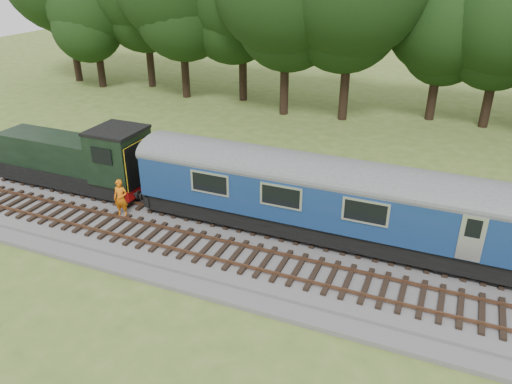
% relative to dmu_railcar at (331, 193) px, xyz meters
% --- Properties ---
extents(ground, '(120.00, 120.00, 0.00)m').
position_rel_dmu_railcar_xyz_m(ground, '(-3.25, -1.40, -2.61)').
color(ground, '#486224').
rests_on(ground, ground).
extents(ballast, '(70.00, 7.00, 0.35)m').
position_rel_dmu_railcar_xyz_m(ballast, '(-3.25, -1.40, -2.43)').
color(ballast, '#4C4C4F').
rests_on(ballast, ground).
extents(track_north, '(67.20, 2.40, 0.21)m').
position_rel_dmu_railcar_xyz_m(track_north, '(-3.25, -0.00, -2.19)').
color(track_north, black).
rests_on(track_north, ballast).
extents(track_south, '(67.20, 2.40, 0.21)m').
position_rel_dmu_railcar_xyz_m(track_south, '(-3.25, -3.00, -2.19)').
color(track_south, black).
rests_on(track_south, ballast).
extents(fence, '(64.00, 0.12, 1.00)m').
position_rel_dmu_railcar_xyz_m(fence, '(-3.25, 3.10, -2.61)').
color(fence, '#6B6054').
rests_on(fence, ground).
extents(tree_line, '(70.00, 8.00, 18.00)m').
position_rel_dmu_railcar_xyz_m(tree_line, '(-3.25, 20.60, -2.61)').
color(tree_line, black).
rests_on(tree_line, ground).
extents(dmu_railcar, '(18.05, 2.86, 3.88)m').
position_rel_dmu_railcar_xyz_m(dmu_railcar, '(0.00, 0.00, 0.00)').
color(dmu_railcar, black).
rests_on(dmu_railcar, ground).
extents(shunter_loco, '(8.91, 2.60, 3.38)m').
position_rel_dmu_railcar_xyz_m(shunter_loco, '(-13.93, 0.00, -0.63)').
color(shunter_loco, black).
rests_on(shunter_loco, ground).
extents(worker, '(0.79, 0.61, 1.91)m').
position_rel_dmu_railcar_xyz_m(worker, '(-9.91, -1.87, -1.30)').
color(worker, orange).
rests_on(worker, ballast).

